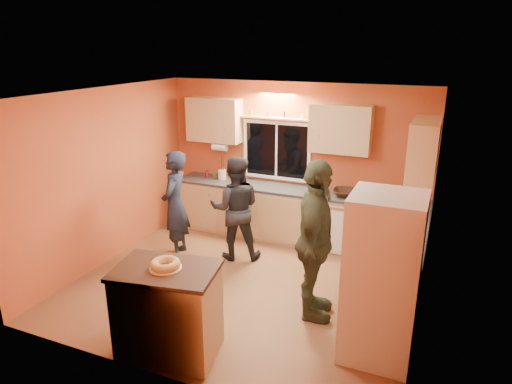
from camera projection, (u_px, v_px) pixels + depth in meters
The scene contains 14 objects.
ground at pixel (246, 284), 6.33m from camera, with size 4.50×4.50×0.00m, color brown.
room_shell at pixel (265, 165), 6.14m from camera, with size 4.54×4.04×2.61m.
back_counter at pixel (287, 214), 7.67m from camera, with size 4.23×0.62×0.90m.
right_counter at pixel (398, 265), 5.90m from camera, with size 0.62×1.84×0.90m.
refrigerator at pixel (382, 279), 4.65m from camera, with size 0.72×0.70×1.80m, color silver.
island at pixel (168, 311), 4.78m from camera, with size 1.15×0.88×1.01m.
bundt_pastry at pixel (165, 264), 4.61m from camera, with size 0.31×0.31×0.09m, color tan.
person_left at pixel (175, 205), 6.96m from camera, with size 0.61×0.40×1.67m, color black.
person_center at pixel (235, 208), 6.90m from camera, with size 0.78×0.61×1.61m, color black.
person_right at pixel (315, 242), 5.32m from camera, with size 1.15×0.48×1.96m, color #2F3723.
mixing_bowl at pixel (346, 193), 7.15m from camera, with size 0.40×0.40×0.10m, color black.
utensil_crock at pixel (222, 175), 8.01m from camera, with size 0.14×0.14×0.17m, color #EDE8C7.
potted_plant at pixel (401, 243), 5.12m from camera, with size 0.26×0.22×0.29m, color gray.
red_box at pixel (402, 217), 6.20m from camera, with size 0.16×0.12×0.07m, color maroon.
Camera 1 is at (2.32, -5.11, 3.19)m, focal length 32.00 mm.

